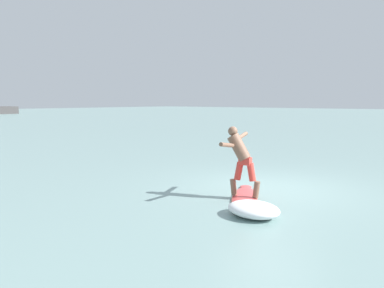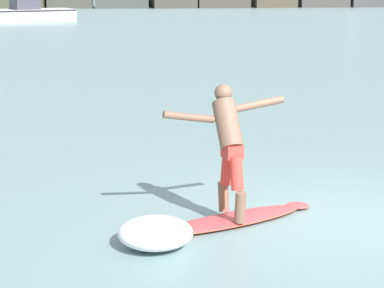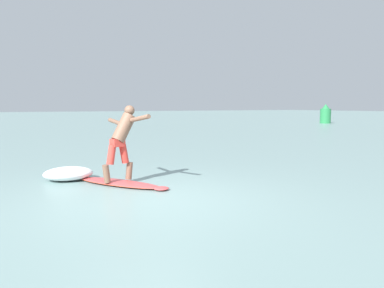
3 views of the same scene
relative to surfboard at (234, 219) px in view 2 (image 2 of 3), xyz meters
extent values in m
plane|color=gray|center=(1.36, 0.08, -0.04)|extent=(200.00, 200.00, 0.00)
cube|color=#424232|center=(-7.17, 62.08, 0.49)|extent=(4.58, 4.83, 1.05)
cube|color=#3F3E36|center=(-3.15, 62.08, 0.58)|extent=(3.62, 2.96, 1.24)
cube|color=#3D413C|center=(0.87, 62.08, 0.51)|extent=(4.19, 3.76, 1.09)
cube|color=#3D3A34|center=(4.89, 62.08, 0.43)|extent=(3.63, 4.34, 0.93)
cube|color=#423B36|center=(8.91, 62.08, 0.49)|extent=(4.15, 4.11, 1.05)
cube|color=#463E31|center=(12.93, 62.08, 0.54)|extent=(3.42, 4.12, 1.16)
ellipsoid|color=#D64848|center=(-0.03, -0.02, 0.00)|extent=(2.14, 1.58, 0.07)
ellipsoid|color=#D64848|center=(0.91, 0.54, 0.00)|extent=(0.42, 0.42, 0.06)
ellipsoid|color=#DB5B2D|center=(-0.03, -0.02, 0.00)|extent=(2.15, 1.60, 0.03)
cone|color=black|center=(-0.79, -0.47, -0.10)|extent=(0.07, 0.07, 0.14)
cone|color=black|center=(-0.59, -0.53, -0.10)|extent=(0.07, 0.07, 0.14)
cone|color=black|center=(-0.74, -0.26, -0.10)|extent=(0.07, 0.07, 0.14)
cylinder|color=brown|center=(-0.10, 0.24, 0.22)|extent=(0.17, 0.20, 0.38)
cylinder|color=#D73D33|center=(-0.07, 0.13, 0.61)|extent=(0.19, 0.25, 0.42)
cylinder|color=brown|center=(0.03, -0.29, 0.22)|extent=(0.17, 0.20, 0.38)
cylinder|color=#D73D33|center=(0.00, -0.17, 0.61)|extent=(0.19, 0.25, 0.42)
cube|color=#D73D33|center=(-0.03, -0.02, 0.84)|extent=(0.25, 0.30, 0.16)
cylinder|color=brown|center=(-0.07, 0.13, 1.14)|extent=(0.40, 0.60, 0.66)
sphere|color=brown|center=(-0.10, 0.28, 1.51)|extent=(0.22, 0.22, 0.22)
cylinder|color=brown|center=(-0.54, 0.13, 1.24)|extent=(0.64, 0.23, 0.20)
cylinder|color=brown|center=(0.35, 0.34, 1.36)|extent=(0.64, 0.23, 0.19)
cube|color=white|center=(-5.12, 43.84, 0.31)|extent=(5.40, 3.81, 0.69)
cube|color=black|center=(-5.12, 43.84, 0.60)|extent=(5.38, 3.86, 0.08)
cube|color=#3D3A45|center=(-5.41, 43.74, 1.12)|extent=(1.89, 2.10, 0.93)
cube|color=black|center=(-2.69, 44.69, 0.35)|extent=(0.38, 0.43, 0.52)
ellipsoid|color=white|center=(-1.02, -0.84, 0.11)|extent=(0.93, 1.13, 0.29)
camera|label=1|loc=(-7.15, -4.47, 2.20)|focal=35.00mm
camera|label=2|loc=(-1.70, -10.51, 2.99)|focal=85.00mm
camera|label=3|loc=(7.46, -2.44, 1.61)|focal=35.00mm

